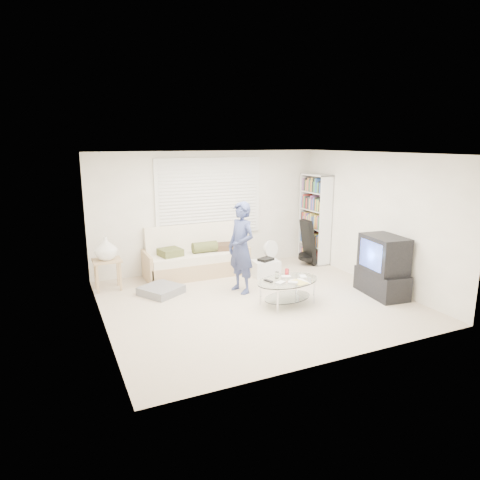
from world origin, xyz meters
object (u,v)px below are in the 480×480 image
bookshelf (315,219)px  coffee_table (288,285)px  tv_unit (383,267)px  futon_sofa (196,259)px

bookshelf → coffee_table: 2.86m
tv_unit → coffee_table: size_ratio=0.86×
tv_unit → coffee_table: 1.80m
futon_sofa → tv_unit: tv_unit is taller
bookshelf → tv_unit: size_ratio=1.84×
bookshelf → coffee_table: bookshelf is taller
tv_unit → futon_sofa: bearing=136.5°
bookshelf → tv_unit: bookshelf is taller
bookshelf → tv_unit: bearing=-93.1°
futon_sofa → coffee_table: (0.87, -2.22, 0.01)m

